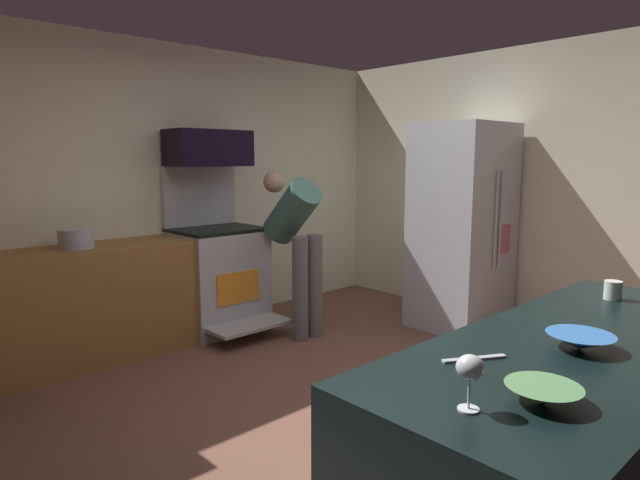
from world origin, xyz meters
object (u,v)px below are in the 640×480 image
(refrigerator, at_px, (462,227))
(person_cook, at_px, (296,237))
(mixing_bowl_prep, at_px, (543,394))
(stock_pot, at_px, (76,239))
(mixing_bowl_small, at_px, (580,341))
(mug_coffee, at_px, (613,290))
(microwave, at_px, (209,148))
(wine_glass_near, at_px, (470,370))
(oven_range, at_px, (218,275))

(refrigerator, bearing_deg, person_cook, 146.93)
(mixing_bowl_prep, bearing_deg, stock_pot, 90.56)
(stock_pot, bearing_deg, mixing_bowl_prep, -89.44)
(mixing_bowl_prep, xyz_separation_m, stock_pot, (-0.04, 3.61, 0.05))
(mixing_bowl_small, bearing_deg, mug_coffee, 11.62)
(microwave, height_order, mixing_bowl_small, microwave)
(mug_coffee, bearing_deg, wine_glass_near, -174.17)
(wine_glass_near, xyz_separation_m, mug_coffee, (1.54, 0.16, -0.07))
(mixing_bowl_small, xyz_separation_m, mixing_bowl_prep, (-0.52, -0.11, -0.00))
(wine_glass_near, bearing_deg, refrigerator, 32.70)
(oven_range, xyz_separation_m, mixing_bowl_prep, (-1.20, -3.60, 0.42))
(wine_glass_near, bearing_deg, mixing_bowl_prep, -31.26)
(person_cook, relative_size, wine_glass_near, 9.30)
(mug_coffee, relative_size, stock_pot, 0.35)
(microwave, bearing_deg, mixing_bowl_prep, -108.01)
(microwave, height_order, wine_glass_near, microwave)
(mug_coffee, xyz_separation_m, stock_pot, (-1.38, 3.34, 0.03))
(microwave, xyz_separation_m, refrigerator, (1.74, -1.57, -0.72))
(refrigerator, distance_m, mixing_bowl_prep, 3.63)
(microwave, relative_size, mixing_bowl_small, 3.12)
(refrigerator, bearing_deg, microwave, 137.95)
(mixing_bowl_small, distance_m, mixing_bowl_prep, 0.53)
(refrigerator, relative_size, person_cook, 1.29)
(mixing_bowl_small, bearing_deg, wine_glass_near, 179.03)
(oven_range, bearing_deg, stock_pot, 179.39)
(mixing_bowl_small, bearing_deg, microwave, 79.32)
(microwave, relative_size, mug_coffee, 8.07)
(mixing_bowl_small, relative_size, stock_pot, 0.91)
(refrigerator, relative_size, mixing_bowl_small, 8.00)
(refrigerator, height_order, mixing_bowl_prep, refrigerator)
(oven_range, distance_m, mixing_bowl_small, 3.58)
(person_cook, height_order, mixing_bowl_small, person_cook)
(mug_coffee, bearing_deg, mixing_bowl_prep, -168.48)
(refrigerator, bearing_deg, stock_pot, 153.43)
(refrigerator, distance_m, wine_glass_near, 3.72)
(mug_coffee, bearing_deg, stock_pot, 112.50)
(person_cook, bearing_deg, oven_range, 124.60)
(oven_range, relative_size, refrigerator, 0.80)
(refrigerator, height_order, mixing_bowl_small, refrigerator)
(oven_range, xyz_separation_m, refrigerator, (1.74, -1.47, 0.44))
(microwave, relative_size, wine_glass_near, 4.69)
(person_cook, xyz_separation_m, wine_glass_near, (-1.82, -2.86, 0.13))
(mixing_bowl_small, height_order, stock_pot, stock_pot)
(mug_coffee, bearing_deg, oven_range, 92.54)
(oven_range, bearing_deg, refrigerator, -40.31)
(refrigerator, distance_m, stock_pot, 3.32)
(microwave, height_order, mixing_bowl_prep, microwave)
(oven_range, relative_size, mixing_bowl_prep, 7.10)
(stock_pot, bearing_deg, person_cook, -20.88)
(microwave, xyz_separation_m, mixing_bowl_small, (-0.68, -3.59, -0.74))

